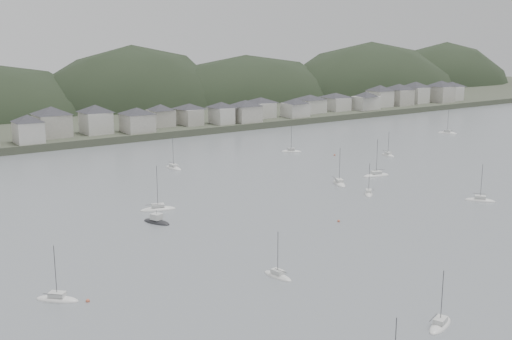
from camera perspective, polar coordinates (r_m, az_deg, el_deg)
ground at (r=128.69m, az=19.64°, el=-8.49°), size 900.00×900.00×0.00m
far_shore_land at (r=379.29m, az=-19.40°, el=5.16°), size 900.00×250.00×3.00m
forested_ridge at (r=357.97m, az=-17.40°, el=2.84°), size 851.55×103.94×102.57m
waterfront_town at (r=295.36m, az=-3.95°, el=5.38°), size 451.48×28.46×12.92m
sailboat_lead at (r=238.75m, az=3.21°, el=1.68°), size 7.61×6.51×10.48m
moored_fleet at (r=163.28m, az=-0.56°, el=-3.30°), size 262.44×141.31×12.84m
motor_launch_far at (r=151.70m, az=-8.99°, el=-4.64°), size 5.46×8.17×3.84m
mooring_buoys at (r=155.13m, az=0.89°, el=-4.16°), size 127.22×132.02×0.70m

